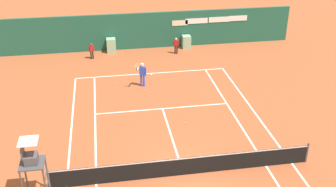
{
  "coord_description": "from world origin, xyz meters",
  "views": [
    {
      "loc": [
        -3.22,
        -14.74,
        11.8
      ],
      "look_at": [
        0.4,
        6.78,
        0.8
      ],
      "focal_mm": 43.51,
      "sensor_mm": 36.0,
      "label": 1
    }
  ],
  "objects": [
    {
      "name": "ground_plane",
      "position": [
        -0.0,
        0.58,
        0.0
      ],
      "size": [
        80.0,
        80.0,
        0.01
      ],
      "color": "#A8512D"
    },
    {
      "name": "tennis_net",
      "position": [
        0.0,
        0.0,
        0.51
      ],
      "size": [
        12.1,
        0.1,
        1.07
      ],
      "color": "#4C4C51",
      "rests_on": "ground_plane"
    },
    {
      "name": "sponsor_back_wall",
      "position": [
        0.03,
        16.97,
        1.43
      ],
      "size": [
        25.0,
        1.02,
        2.95
      ],
      "color": "#1E5642",
      "rests_on": "ground_plane"
    },
    {
      "name": "umpire_chair",
      "position": [
        -6.48,
        -0.41,
        1.86
      ],
      "size": [
        1.0,
        1.0,
        2.84
      ],
      "rotation": [
        0.0,
        0.0,
        -1.57
      ],
      "color": "#47474C",
      "rests_on": "ground_plane"
    },
    {
      "name": "player_on_baseline",
      "position": [
        -0.83,
        9.71,
        0.98
      ],
      "size": [
        0.8,
        0.66,
        1.85
      ],
      "rotation": [
        0.0,
        0.0,
        2.8
      ],
      "color": "blue",
      "rests_on": "ground_plane"
    },
    {
      "name": "ball_kid_right_post",
      "position": [
        2.48,
        15.25,
        0.76
      ],
      "size": [
        0.44,
        0.22,
        1.32
      ],
      "rotation": [
        0.0,
        0.0,
        2.95
      ],
      "color": "black",
      "rests_on": "ground_plane"
    },
    {
      "name": "ball_kid_left_post",
      "position": [
        -4.14,
        15.25,
        0.73
      ],
      "size": [
        0.42,
        0.2,
        1.26
      ],
      "rotation": [
        0.0,
        0.0,
        3.29
      ],
      "color": "black",
      "rests_on": "ground_plane"
    },
    {
      "name": "tennis_ball_mid_court",
      "position": [
        -0.37,
        8.55,
        0.03
      ],
      "size": [
        0.07,
        0.07,
        0.07
      ],
      "primitive_type": "sphere",
      "color": "#CCE033",
      "rests_on": "ground_plane"
    },
    {
      "name": "tennis_ball_near_service_line",
      "position": [
        -2.62,
        10.37,
        0.03
      ],
      "size": [
        0.07,
        0.07,
        0.07
      ],
      "primitive_type": "sphere",
      "color": "#CCE033",
      "rests_on": "ground_plane"
    },
    {
      "name": "tennis_ball_by_sideline",
      "position": [
        0.99,
        4.49,
        0.03
      ],
      "size": [
        0.07,
        0.07,
        0.07
      ],
      "primitive_type": "sphere",
      "color": "#CCE033",
      "rests_on": "ground_plane"
    }
  ]
}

